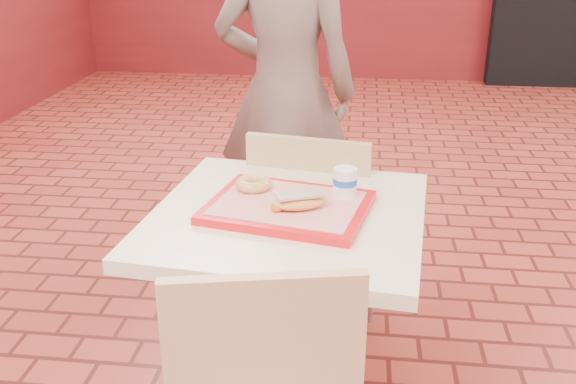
# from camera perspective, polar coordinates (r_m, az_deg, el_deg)

# --- Properties ---
(main_table) EXTENTS (0.77, 0.77, 0.81)m
(main_table) POSITION_cam_1_polar(r_m,az_deg,el_deg) (1.98, 0.00, -8.73)
(main_table) COLOR beige
(main_table) RESTS_ON ground
(chair_main_back) EXTENTS (0.49, 0.49, 0.92)m
(chair_main_back) POSITION_cam_1_polar(r_m,az_deg,el_deg) (2.39, 2.36, -3.74)
(chair_main_back) COLOR tan
(chair_main_back) RESTS_ON ground
(customer) EXTENTS (0.66, 0.45, 1.76)m
(customer) POSITION_cam_1_polar(r_m,az_deg,el_deg) (2.91, -0.21, 8.84)
(customer) COLOR #685850
(customer) RESTS_ON ground
(serving_tray) EXTENTS (0.45, 0.35, 0.03)m
(serving_tray) POSITION_cam_1_polar(r_m,az_deg,el_deg) (1.85, -0.00, -1.33)
(serving_tray) COLOR red
(serving_tray) RESTS_ON main_table
(ring_donut) EXTENTS (0.14, 0.14, 0.03)m
(ring_donut) POSITION_cam_1_polar(r_m,az_deg,el_deg) (1.93, -3.11, 0.76)
(ring_donut) COLOR #D7954E
(ring_donut) RESTS_ON serving_tray
(long_john_donut) EXTENTS (0.17, 0.12, 0.05)m
(long_john_donut) POSITION_cam_1_polar(r_m,az_deg,el_deg) (1.79, 0.92, -0.87)
(long_john_donut) COLOR #E39042
(long_john_donut) RESTS_ON serving_tray
(paper_cup) EXTENTS (0.07, 0.07, 0.09)m
(paper_cup) POSITION_cam_1_polar(r_m,az_deg,el_deg) (1.87, 5.09, 0.89)
(paper_cup) COLOR white
(paper_cup) RESTS_ON serving_tray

